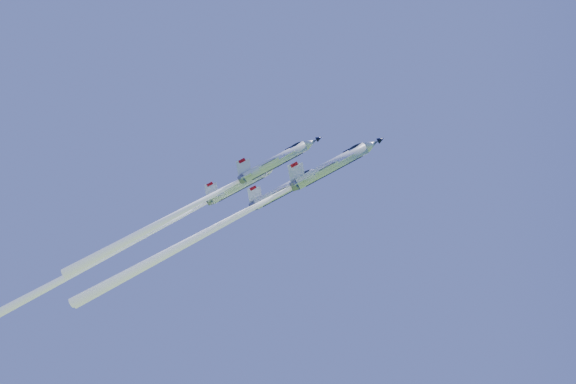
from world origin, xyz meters
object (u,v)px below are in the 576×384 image
(jet_left, at_px, (209,230))
(jet_right, at_px, (201,201))
(jet_lead, at_px, (239,215))
(jet_slot, at_px, (142,237))

(jet_left, height_order, jet_right, jet_left)
(jet_lead, height_order, jet_slot, jet_lead)
(jet_right, relative_size, jet_slot, 0.86)
(jet_lead, relative_size, jet_right, 1.26)
(jet_lead, bearing_deg, jet_slot, -90.99)
(jet_left, xyz_separation_m, jet_slot, (-7.14, -11.91, -3.37))
(jet_left, xyz_separation_m, jet_right, (5.09, -15.46, 1.13))
(jet_right, bearing_deg, jet_left, -177.09)
(jet_left, relative_size, jet_slot, 0.98)
(jet_slot, bearing_deg, jet_right, 58.50)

